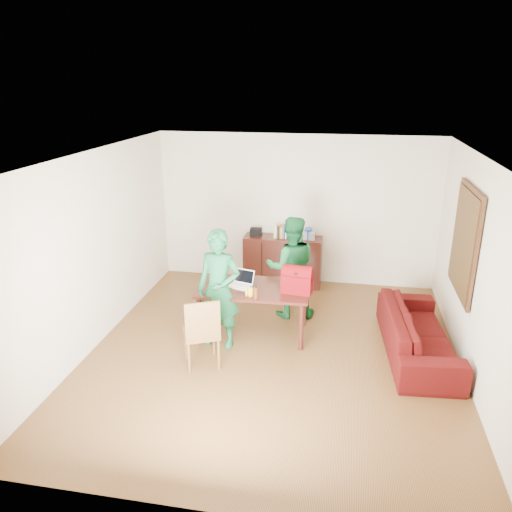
% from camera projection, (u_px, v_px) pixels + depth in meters
% --- Properties ---
extents(room, '(5.20, 5.70, 2.90)m').
position_uv_depth(room, '(276.00, 262.00, 6.58)').
color(room, '#412610').
rests_on(room, ground).
extents(table, '(1.64, 0.97, 0.75)m').
position_uv_depth(table, '(253.00, 293.00, 7.22)').
color(table, black).
rests_on(table, ground).
extents(chair, '(0.58, 0.57, 0.98)m').
position_uv_depth(chair, '(202.00, 345.00, 6.54)').
color(chair, brown).
rests_on(chair, ground).
extents(person_near, '(0.66, 0.48, 1.70)m').
position_uv_depth(person_near, '(219.00, 289.00, 6.87)').
color(person_near, '#145C33').
rests_on(person_near, ground).
extents(person_far, '(0.90, 0.76, 1.63)m').
position_uv_depth(person_far, '(291.00, 267.00, 7.77)').
color(person_far, '#13592A').
rests_on(person_far, ground).
extents(laptop, '(0.36, 0.29, 0.22)m').
position_uv_depth(laptop, '(240.00, 284.00, 7.19)').
color(laptop, white).
rests_on(laptop, table).
extents(bananas, '(0.16, 0.12, 0.05)m').
position_uv_depth(bananas, '(249.00, 295.00, 6.86)').
color(bananas, gold).
rests_on(bananas, table).
extents(bottle, '(0.06, 0.06, 0.19)m').
position_uv_depth(bottle, '(256.00, 292.00, 6.79)').
color(bottle, '#562713').
rests_on(bottle, table).
extents(red_bag, '(0.45, 0.29, 0.31)m').
position_uv_depth(red_bag, '(297.00, 282.00, 6.97)').
color(red_bag, maroon).
rests_on(red_bag, table).
extents(sofa, '(0.99, 2.18, 0.62)m').
position_uv_depth(sofa, '(418.00, 333.00, 6.82)').
color(sofa, '#3D0710').
rests_on(sofa, ground).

